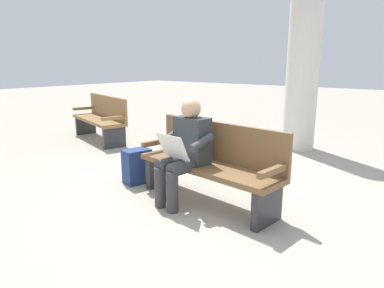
{
  "coord_description": "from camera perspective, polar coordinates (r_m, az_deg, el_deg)",
  "views": [
    {
      "loc": [
        -2.16,
        3.01,
        1.56
      ],
      "look_at": [
        0.09,
        0.15,
        0.7
      ],
      "focal_mm": 32.37,
      "sensor_mm": 36.0,
      "label": 1
    }
  ],
  "objects": [
    {
      "name": "ground_plane",
      "position": [
        4.02,
        2.38,
        -9.56
      ],
      "size": [
        40.0,
        40.0,
        0.0
      ],
      "primitive_type": "plane",
      "color": "#A89E8E"
    },
    {
      "name": "bench_near",
      "position": [
        3.92,
        3.15,
        -3.06
      ],
      "size": [
        1.84,
        0.68,
        0.9
      ],
      "rotation": [
        0.0,
        0.0,
        -0.12
      ],
      "color": "brown",
      "rests_on": "ground"
    },
    {
      "name": "person_seated",
      "position": [
        3.83,
        -1.14,
        -0.79
      ],
      "size": [
        0.6,
        0.6,
        1.18
      ],
      "rotation": [
        0.0,
        0.0,
        -0.12
      ],
      "color": "#33383D",
      "rests_on": "ground"
    },
    {
      "name": "backpack",
      "position": [
        4.64,
        -9.08,
        -3.64
      ],
      "size": [
        0.34,
        0.39,
        0.45
      ],
      "rotation": [
        0.0,
        0.0,
        4.46
      ],
      "color": "navy",
      "rests_on": "ground"
    },
    {
      "name": "bench_far",
      "position": [
        7.34,
        -14.71,
        4.19
      ],
      "size": [
        1.86,
        0.97,
        0.9
      ],
      "rotation": [
        0.0,
        0.0,
        -0.29
      ],
      "color": "olive",
      "rests_on": "ground"
    },
    {
      "name": "support_pillar",
      "position": [
        6.58,
        17.85,
        12.59
      ],
      "size": [
        0.57,
        0.57,
        3.11
      ],
      "primitive_type": "cylinder",
      "color": "silver",
      "rests_on": "ground"
    }
  ]
}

